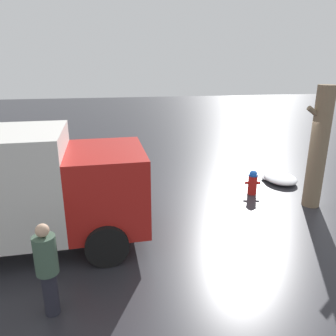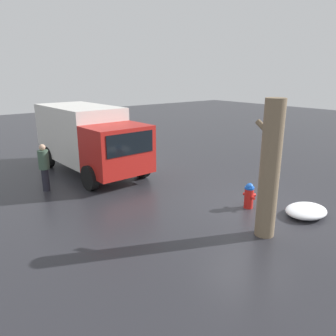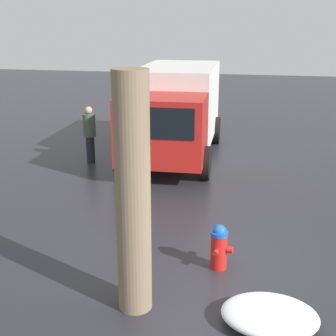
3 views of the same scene
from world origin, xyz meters
TOP-DOWN VIEW (x-y plane):
  - ground_plane at (0.00, 0.00)m, footprint 60.00×60.00m
  - fire_hydrant at (-0.00, -0.00)m, footprint 0.49×0.39m
  - tree_trunk at (-1.36, 1.09)m, footprint 0.75×0.49m
  - delivery_truck at (6.71, 2.03)m, footprint 5.97×2.69m
  - pedestrian at (5.46, 4.34)m, footprint 0.36×0.36m
  - snow_pile_by_hydrant at (-1.42, -0.85)m, footprint 1.06×1.35m
  - snow_pile_curbside at (-1.31, -1.11)m, footprint 0.90×0.66m

SIDE VIEW (x-z plane):
  - ground_plane at x=0.00m, z-range 0.00..0.00m
  - snow_pile_curbside at x=-1.31m, z-range 0.00..0.17m
  - snow_pile_by_hydrant at x=-1.42m, z-range 0.00..0.30m
  - fire_hydrant at x=0.00m, z-range 0.01..0.81m
  - pedestrian at x=5.46m, z-range 0.08..1.75m
  - delivery_truck at x=6.71m, z-range 0.13..2.82m
  - tree_trunk at x=-1.36m, z-range 0.01..3.48m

